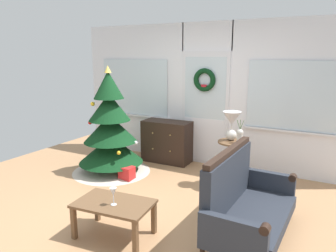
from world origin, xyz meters
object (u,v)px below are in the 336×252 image
Objects in this scene: christmas_tree at (110,135)px; table_lamp at (232,122)px; settee_sofa at (244,201)px; gift_box at (127,173)px; wine_glass at (113,192)px; dresser_cabinet at (167,141)px; coffee_table at (114,207)px; side_table at (233,155)px; flower_vase at (240,135)px.

christmas_tree is 2.05m from table_lamp.
gift_box is at bearing 162.00° from settee_sofa.
christmas_tree is 9.32× the size of wine_glass.
dresser_cabinet is 4.67× the size of wine_glass.
settee_sofa is 1.44m from coffee_table.
settee_sofa is 1.34m from side_table.
christmas_tree is 2.71m from settee_sofa.
christmas_tree is 1.99× the size of dresser_cabinet.
wine_glass is (0.04, -0.05, 0.20)m from coffee_table.
flower_vase is (0.16, -0.10, -0.17)m from table_lamp.
gift_box is (-1.53, -0.59, -0.89)m from table_lamp.
table_lamp is at bearing 113.98° from settee_sofa.
christmas_tree reaches higher than wine_glass.
table_lamp is 1.86m from gift_box.
settee_sofa is 1.32m from flower_vase.
table_lamp is (1.98, 0.41, 0.34)m from christmas_tree.
flower_vase is at bearing -22.05° from dresser_cabinet.
wine_glass is at bearing -146.15° from settee_sofa.
dresser_cabinet reaches higher than coffee_table.
wine_glass is 0.90× the size of gift_box.
christmas_tree reaches higher than dresser_cabinet.
christmas_tree is at bearing -169.81° from side_table.
flower_vase reaches higher than settee_sofa.
table_lamp is at bearing 147.99° from flower_vase.
wine_glass is (-0.79, -1.97, -0.29)m from flower_vase.
table_lamp is at bearing 11.60° from christmas_tree.
flower_vase is at bearing 109.10° from settee_sofa.
side_table reaches higher than gift_box.
flower_vase is (1.56, -0.63, 0.44)m from dresser_cabinet.
coffee_table reaches higher than gift_box.
side_table reaches higher than wine_glass.
settee_sofa is at bearing -67.68° from side_table.
settee_sofa reaches higher than dresser_cabinet.
dresser_cabinet is 1.74m from flower_vase.
flower_vase is (2.14, 0.31, 0.18)m from christmas_tree.
dresser_cabinet is at bearing 58.28° from christmas_tree.
coffee_table is at bearing 126.99° from wine_glass.
flower_vase is 1.79× the size of wine_glass.
dresser_cabinet is at bearing 106.07° from coffee_table.
settee_sofa is 3.41× the size of table_lamp.
wine_glass is 1.79m from gift_box.
christmas_tree is 2.11m from coffee_table.
table_lamp reaches higher than settee_sofa.
settee_sofa is 6.95× the size of gift_box.
settee_sofa is 1.45m from wine_glass.
gift_box is at bearing -160.82° from side_table.
side_table is 2.05× the size of flower_vase.
christmas_tree is at bearing -171.84° from flower_vase.
coffee_table is (0.74, -2.56, -0.05)m from dresser_cabinet.
gift_box is at bearing -96.29° from dresser_cabinet.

